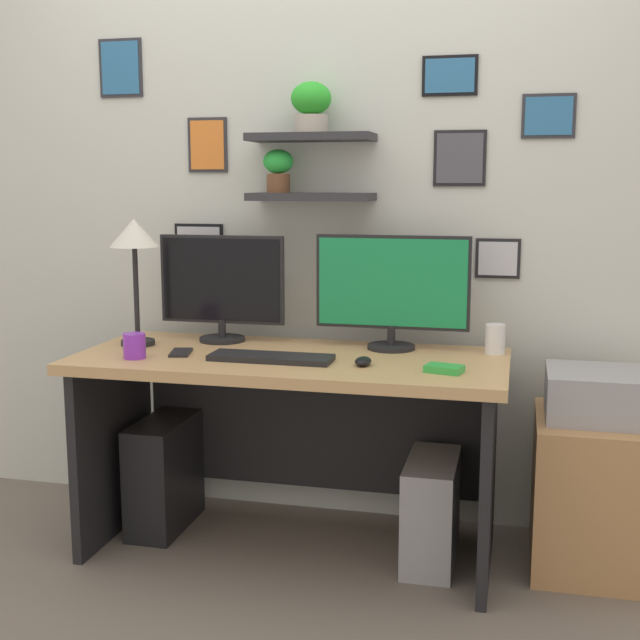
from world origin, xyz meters
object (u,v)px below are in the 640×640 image
at_px(coffee_mug, 134,346).
at_px(water_cup, 495,339).
at_px(monitor_left, 222,286).
at_px(keyboard, 271,358).
at_px(printer, 602,395).
at_px(desk, 294,408).
at_px(scissors_tray, 444,369).
at_px(computer_tower_left, 164,474).
at_px(cell_phone, 181,352).
at_px(computer_tower_right, 431,510).
at_px(computer_mouse, 363,361).
at_px(monitor_right, 392,288).
at_px(drawer_cabinet, 596,492).
at_px(desk_lamp, 134,244).

bearing_deg(coffee_mug, water_cup, 16.90).
distance_m(monitor_left, keyboard, 0.48).
bearing_deg(printer, desk, -175.69).
relative_size(scissors_tray, printer, 0.32).
distance_m(coffee_mug, computer_tower_left, 0.63).
distance_m(cell_phone, scissors_tray, 0.97).
bearing_deg(water_cup, computer_tower_right, -138.53).
bearing_deg(desk, computer_mouse, -27.68).
height_order(monitor_right, cell_phone, monitor_right).
xyz_separation_m(monitor_right, computer_mouse, (-0.05, -0.31, -0.22)).
distance_m(monitor_right, drawer_cabinet, 1.04).
xyz_separation_m(keyboard, computer_mouse, (0.33, -0.01, 0.01)).
bearing_deg(computer_tower_left, monitor_right, 8.21).
relative_size(monitor_left, printer, 1.33).
xyz_separation_m(keyboard, scissors_tray, (0.62, -0.04, 0.00)).
bearing_deg(desk_lamp, computer_mouse, -9.53).
height_order(desk, computer_tower_right, desk).
relative_size(water_cup, printer, 0.29).
bearing_deg(monitor_left, coffee_mug, -116.42).
distance_m(coffee_mug, printer, 1.67).
xyz_separation_m(scissors_tray, computer_tower_right, (-0.05, 0.17, -0.57)).
relative_size(keyboard, coffee_mug, 4.89).
xyz_separation_m(monitor_right, computer_tower_right, (0.18, -0.19, -0.79)).
distance_m(desk, computer_tower_left, 0.64).
bearing_deg(monitor_right, coffee_mug, -155.95).
xyz_separation_m(cell_phone, water_cup, (1.13, 0.27, 0.05)).
bearing_deg(cell_phone, monitor_left, 63.41).
height_order(cell_phone, coffee_mug, coffee_mug).
bearing_deg(computer_tower_right, desk_lamp, 178.76).
distance_m(printer, computer_tower_left, 1.70).
relative_size(monitor_right, cell_phone, 4.16).
bearing_deg(cell_phone, scissors_tray, -18.35).
relative_size(keyboard, scissors_tray, 3.67).
xyz_separation_m(monitor_right, cell_phone, (-0.74, -0.28, -0.23)).
bearing_deg(keyboard, monitor_left, 133.57).
bearing_deg(printer, desk_lamp, -177.35).
relative_size(desk_lamp, water_cup, 4.43).
bearing_deg(desk_lamp, drawer_cabinet, 2.65).
relative_size(desk, monitor_right, 2.68).
xyz_separation_m(monitor_right, scissors_tray, (0.23, -0.35, -0.22)).
bearing_deg(coffee_mug, monitor_right, 24.05).
xyz_separation_m(keyboard, desk_lamp, (-0.58, 0.15, 0.38)).
bearing_deg(water_cup, cell_phone, -166.42).
bearing_deg(drawer_cabinet, water_cup, 168.88).
distance_m(coffee_mug, scissors_tray, 1.10).
relative_size(desk_lamp, drawer_cabinet, 0.89).
xyz_separation_m(monitor_left, printer, (1.44, -0.08, -0.34)).
relative_size(water_cup, computer_tower_left, 0.25).
distance_m(cell_phone, computer_tower_right, 1.09).
height_order(drawer_cabinet, computer_tower_right, drawer_cabinet).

